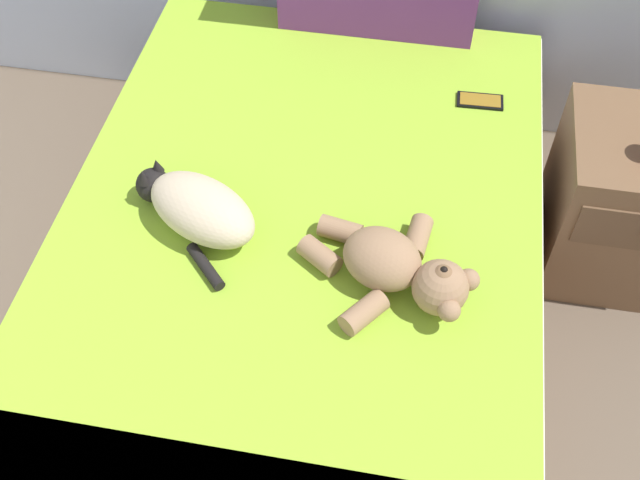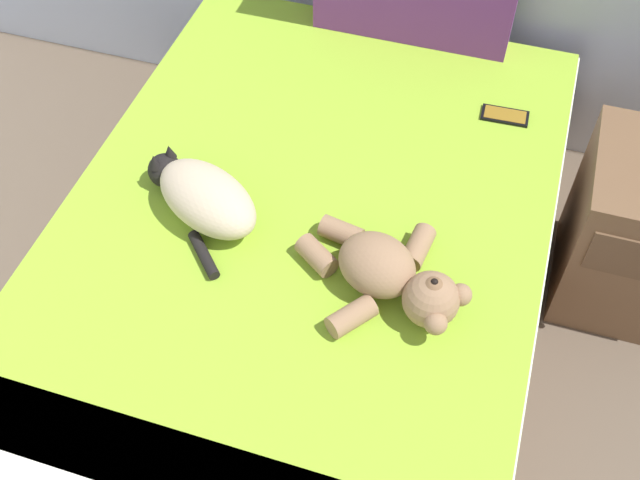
{
  "view_description": "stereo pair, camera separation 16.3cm",
  "coord_description": "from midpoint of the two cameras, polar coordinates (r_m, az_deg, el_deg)",
  "views": [
    {
      "loc": [
        2.26,
        2.06,
        2.17
      ],
      "look_at": [
        2.03,
        3.33,
        0.55
      ],
      "focal_mm": 42.69,
      "sensor_mm": 36.0,
      "label": 1
    },
    {
      "loc": [
        2.41,
        2.1,
        2.17
      ],
      "look_at": [
        2.03,
        3.33,
        0.55
      ],
      "focal_mm": 42.69,
      "sensor_mm": 36.0,
      "label": 2
    }
  ],
  "objects": [
    {
      "name": "bed",
      "position": [
        2.36,
        0.76,
        -2.65
      ],
      "size": [
        1.42,
        2.05,
        0.53
      ],
      "color": "brown",
      "rests_on": "ground_plane"
    },
    {
      "name": "cat",
      "position": [
        2.12,
        -6.63,
        3.2
      ],
      "size": [
        0.41,
        0.37,
        0.15
      ],
      "color": "#C6B293",
      "rests_on": "bed"
    },
    {
      "name": "teddy_bear",
      "position": [
        1.96,
        7.78,
        -2.8
      ],
      "size": [
        0.49,
        0.4,
        0.16
      ],
      "color": "#937051",
      "rests_on": "bed"
    },
    {
      "name": "cell_phone",
      "position": [
        2.53,
        15.52,
        8.9
      ],
      "size": [
        0.15,
        0.08,
        0.01
      ],
      "color": "black",
      "rests_on": "bed"
    }
  ]
}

